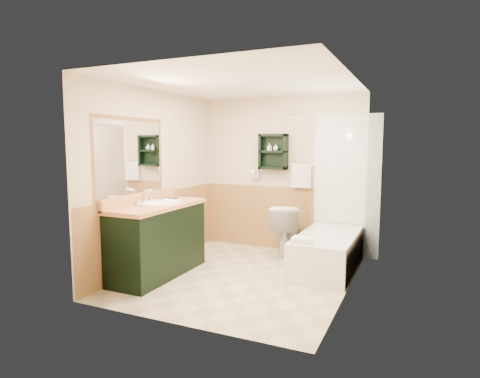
# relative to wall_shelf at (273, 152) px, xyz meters

# --- Properties ---
(floor) EXTENTS (3.00, 3.00, 0.00)m
(floor) POSITION_rel_wall_shelf_xyz_m (0.10, -1.41, -1.55)
(floor) COLOR beige
(floor) RESTS_ON ground
(back_wall) EXTENTS (2.60, 0.04, 2.40)m
(back_wall) POSITION_rel_wall_shelf_xyz_m (0.10, 0.11, -0.35)
(back_wall) COLOR #F2E5BD
(back_wall) RESTS_ON ground
(left_wall) EXTENTS (0.04, 3.00, 2.40)m
(left_wall) POSITION_rel_wall_shelf_xyz_m (-1.22, -1.41, -0.35)
(left_wall) COLOR #F2E5BD
(left_wall) RESTS_ON ground
(right_wall) EXTENTS (0.04, 3.00, 2.40)m
(right_wall) POSITION_rel_wall_shelf_xyz_m (1.42, -1.41, -0.35)
(right_wall) COLOR #F2E5BD
(right_wall) RESTS_ON ground
(ceiling) EXTENTS (2.60, 3.00, 0.04)m
(ceiling) POSITION_rel_wall_shelf_xyz_m (0.10, -1.41, 0.87)
(ceiling) COLOR white
(ceiling) RESTS_ON back_wall
(wainscot_left) EXTENTS (2.98, 2.98, 1.00)m
(wainscot_left) POSITION_rel_wall_shelf_xyz_m (-1.19, -1.41, -1.05)
(wainscot_left) COLOR tan
(wainscot_left) RESTS_ON left_wall
(wainscot_back) EXTENTS (2.58, 2.58, 1.00)m
(wainscot_back) POSITION_rel_wall_shelf_xyz_m (0.10, 0.08, -1.05)
(wainscot_back) COLOR tan
(wainscot_back) RESTS_ON back_wall
(mirror_frame) EXTENTS (1.30, 1.30, 1.00)m
(mirror_frame) POSITION_rel_wall_shelf_xyz_m (-1.17, -1.96, -0.05)
(mirror_frame) COLOR brown
(mirror_frame) RESTS_ON left_wall
(mirror_glass) EXTENTS (1.20, 1.20, 0.90)m
(mirror_glass) POSITION_rel_wall_shelf_xyz_m (-1.17, -1.96, -0.05)
(mirror_glass) COLOR white
(mirror_glass) RESTS_ON left_wall
(tile_right) EXTENTS (1.50, 1.50, 2.10)m
(tile_right) POSITION_rel_wall_shelf_xyz_m (1.38, -0.66, -0.50)
(tile_right) COLOR white
(tile_right) RESTS_ON right_wall
(tile_back) EXTENTS (0.95, 0.95, 2.10)m
(tile_back) POSITION_rel_wall_shelf_xyz_m (1.13, 0.07, -0.50)
(tile_back) COLOR white
(tile_back) RESTS_ON back_wall
(tile_accent) EXTENTS (1.50, 1.50, 0.10)m
(tile_accent) POSITION_rel_wall_shelf_xyz_m (1.37, -0.66, 0.35)
(tile_accent) COLOR #154A2B
(tile_accent) RESTS_ON right_wall
(wall_shelf) EXTENTS (0.45, 0.15, 0.55)m
(wall_shelf) POSITION_rel_wall_shelf_xyz_m (0.00, 0.00, 0.00)
(wall_shelf) COLOR black
(wall_shelf) RESTS_ON back_wall
(hair_dryer) EXTENTS (0.10, 0.24, 0.18)m
(hair_dryer) POSITION_rel_wall_shelf_xyz_m (-0.30, 0.02, -0.35)
(hair_dryer) COLOR white
(hair_dryer) RESTS_ON back_wall
(towel_bar) EXTENTS (0.40, 0.06, 0.40)m
(towel_bar) POSITION_rel_wall_shelf_xyz_m (0.45, 0.04, -0.20)
(towel_bar) COLOR white
(towel_bar) RESTS_ON back_wall
(curtain_rod) EXTENTS (0.03, 1.60, 0.03)m
(curtain_rod) POSITION_rel_wall_shelf_xyz_m (0.63, -0.66, 0.45)
(curtain_rod) COLOR silver
(curtain_rod) RESTS_ON back_wall
(shower_curtain) EXTENTS (1.05, 1.05, 1.70)m
(shower_curtain) POSITION_rel_wall_shelf_xyz_m (0.63, -0.48, -0.40)
(shower_curtain) COLOR #C0AE91
(shower_curtain) RESTS_ON curtain_rod
(vanity) EXTENTS (0.59, 1.45, 0.92)m
(vanity) POSITION_rel_wall_shelf_xyz_m (-0.89, -1.80, -1.09)
(vanity) COLOR black
(vanity) RESTS_ON ground
(bathtub) EXTENTS (0.72, 1.50, 0.48)m
(bathtub) POSITION_rel_wall_shelf_xyz_m (1.03, -0.69, -1.31)
(bathtub) COLOR white
(bathtub) RESTS_ON ground
(toilet) EXTENTS (0.61, 0.86, 0.76)m
(toilet) POSITION_rel_wall_shelf_xyz_m (0.28, -0.22, -1.17)
(toilet) COLOR white
(toilet) RESTS_ON ground
(counter_towel) EXTENTS (0.27, 0.21, 0.04)m
(counter_towel) POSITION_rel_wall_shelf_xyz_m (-0.79, -1.69, -0.61)
(counter_towel) COLOR white
(counter_towel) RESTS_ON vanity
(vanity_book) EXTENTS (0.18, 0.03, 0.24)m
(vanity_book) POSITION_rel_wall_shelf_xyz_m (-1.06, -1.47, -0.51)
(vanity_book) COLOR black
(vanity_book) RESTS_ON vanity
(tub_towel) EXTENTS (0.23, 0.19, 0.07)m
(tub_towel) POSITION_rel_wall_shelf_xyz_m (0.84, -1.29, -1.04)
(tub_towel) COLOR white
(tub_towel) RESTS_ON bathtub
(soap_bottle_a) EXTENTS (0.09, 0.12, 0.05)m
(soap_bottle_a) POSITION_rel_wall_shelf_xyz_m (-0.06, -0.01, 0.04)
(soap_bottle_a) COLOR white
(soap_bottle_a) RESTS_ON wall_shelf
(soap_bottle_b) EXTENTS (0.09, 0.11, 0.08)m
(soap_bottle_b) POSITION_rel_wall_shelf_xyz_m (0.04, -0.01, 0.06)
(soap_bottle_b) COLOR white
(soap_bottle_b) RESTS_ON wall_shelf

